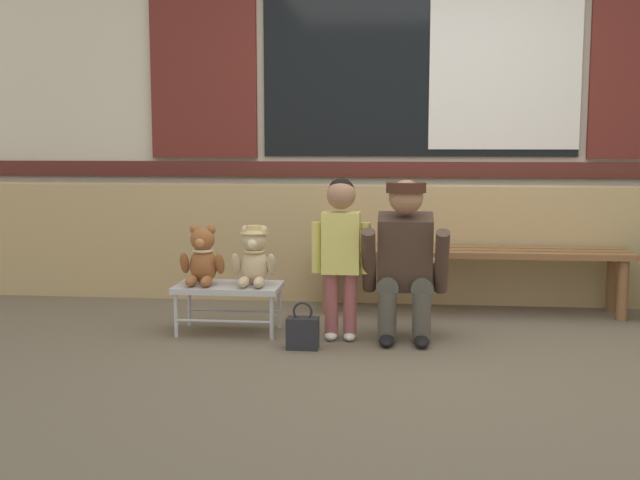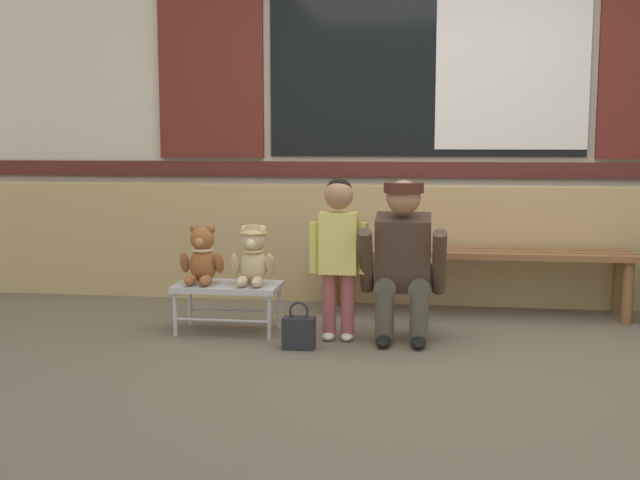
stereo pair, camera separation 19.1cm
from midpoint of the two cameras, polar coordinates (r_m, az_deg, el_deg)
ground_plane at (r=4.51m, az=8.16°, el=-8.00°), size 60.00×60.00×0.00m
brick_low_wall at (r=5.83m, az=8.28°, el=-0.29°), size 8.19×0.25×0.85m
shop_facade at (r=6.33m, az=8.54°, el=12.33°), size 8.35×0.26×3.49m
wooden_bench_long at (r=5.49m, az=12.00°, el=-1.39°), size 2.10×0.40×0.44m
small_display_bench at (r=4.90m, az=-5.52°, el=-3.54°), size 0.64×0.36×0.30m
teddy_bear_plain at (r=4.91m, az=-7.36°, el=-1.21°), size 0.28×0.26×0.36m
teddy_bear_with_hat at (r=4.84m, az=-3.70°, el=-1.19°), size 0.28×0.27×0.36m
child_standing at (r=4.64m, az=2.52°, el=-0.05°), size 0.35×0.18×0.96m
adult_crouching at (r=4.68m, az=7.26°, el=-1.42°), size 0.50×0.49×0.95m
handbag_on_ground at (r=4.53m, az=-0.32°, el=-6.62°), size 0.18×0.11×0.27m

